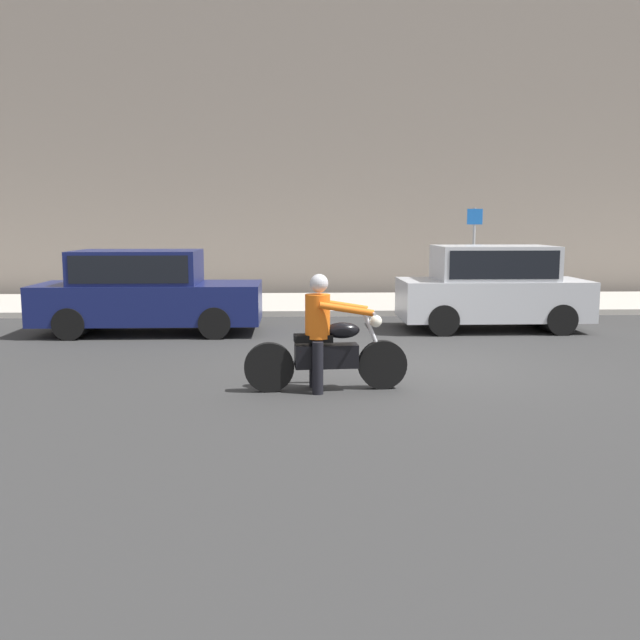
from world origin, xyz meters
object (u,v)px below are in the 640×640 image
object	(u,v)px
motorcycle_with_rider_orange_stripe	(326,343)
parked_hatchback_silver	(493,286)
parked_sedan_navy	(145,291)
street_sign_post	(474,244)

from	to	relation	value
motorcycle_with_rider_orange_stripe	parked_hatchback_silver	bearing A→B (deg)	53.92
motorcycle_with_rider_orange_stripe	parked_sedan_navy	distance (m)	6.17
parked_sedan_navy	motorcycle_with_rider_orange_stripe	bearing A→B (deg)	-55.62
motorcycle_with_rider_orange_stripe	parked_hatchback_silver	xyz separation A→B (m)	(3.83, 5.25, 0.28)
parked_sedan_navy	street_sign_post	world-z (taller)	street_sign_post
street_sign_post	parked_sedan_navy	bearing A→B (deg)	-147.62
parked_hatchback_silver	parked_sedan_navy	size ratio (longest dim) A/B	0.86
parked_sedan_navy	street_sign_post	size ratio (longest dim) A/B	1.79
parked_hatchback_silver	parked_sedan_navy	bearing A→B (deg)	-178.73
street_sign_post	motorcycle_with_rider_orange_stripe	bearing A→B (deg)	-114.68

